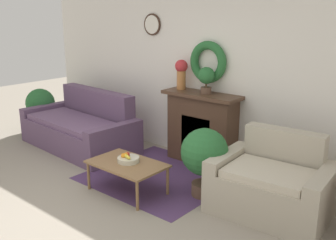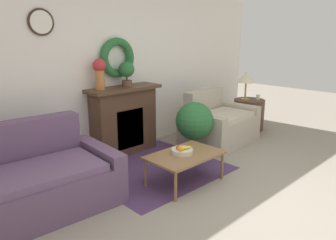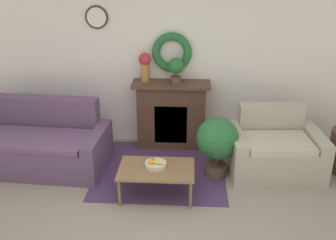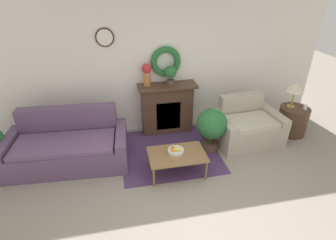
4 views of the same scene
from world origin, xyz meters
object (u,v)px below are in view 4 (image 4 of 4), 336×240
Objects in this scene: table_lamp at (296,87)px; coffee_table at (177,156)px; couch_left at (68,146)px; potted_plant_on_mantel at (171,73)px; fruit_bowl at (175,151)px; mug at (305,107)px; vase_on_mantel_left at (147,73)px; potted_plant_floor_by_loveseat at (212,126)px; fireplace at (167,108)px; loveseat_right at (246,127)px; side_table_by_loveseat at (292,120)px.

coffee_table is at bearing -162.15° from table_lamp.
potted_plant_on_mantel is (1.98, 0.69, 0.97)m from couch_left.
mug is at bearing 12.78° from fruit_bowl.
coffee_table is 0.08m from fruit_bowl.
vase_on_mantel_left is at bearing 177.51° from potted_plant_on_mantel.
vase_on_mantel_left reaches higher than potted_plant_on_mantel.
mug is 0.11× the size of potted_plant_floor_by_loveseat.
couch_left is at bearing 159.64° from fruit_bowl.
coffee_table is (-0.11, -1.40, -0.18)m from fireplace.
couch_left reaches higher than loveseat_right.
couch_left reaches higher than potted_plant_floor_by_loveseat.
side_table_by_loveseat is 1.91m from potted_plant_floor_by_loveseat.
fireplace is at bearing 127.21° from potted_plant_floor_by_loveseat.
potted_plant_floor_by_loveseat is at bearing -172.68° from side_table_by_loveseat.
fireplace is 0.75m from potted_plant_on_mantel.
couch_left is at bearing 176.34° from potted_plant_floor_by_loveseat.
side_table_by_loveseat is (2.54, -0.63, -0.24)m from fireplace.
potted_plant_floor_by_loveseat is (-1.80, -0.30, -0.49)m from table_lamp.
mug is (2.67, -0.73, 0.10)m from fireplace.
loveseat_right is 4.83× the size of fruit_bowl.
potted_plant_floor_by_loveseat is (0.78, 0.53, 0.18)m from coffee_table.
potted_plant_floor_by_loveseat is (-0.80, -0.16, 0.21)m from loveseat_right.
couch_left is 5.62× the size of potted_plant_on_mantel.
side_table_by_loveseat is at bearing -0.14° from loveseat_right.
couch_left is 2.24× the size of coffee_table.
potted_plant_floor_by_loveseat is at bearing -172.68° from loveseat_right.
potted_plant_floor_by_loveseat is (0.66, -0.87, -0.01)m from fireplace.
side_table_by_loveseat is at bearing -12.23° from vase_on_mantel_left.
fireplace is 2.16× the size of table_lamp.
vase_on_mantel_left is (-2.86, 0.58, 0.29)m from table_lamp.
fireplace is 1.39× the size of potted_plant_floor_by_loveseat.
fireplace reaches higher than couch_left.
loveseat_right is 3.00× the size of vase_on_mantel_left.
vase_on_mantel_left reaches higher than fireplace.
coffee_table is at bearing -78.83° from vase_on_mantel_left.
side_table_by_loveseat is at bearing 142.13° from mug.
couch_left is at bearing -160.76° from potted_plant_on_mantel.
table_lamp reaches higher than loveseat_right.
loveseat_right is 2.42× the size of table_lamp.
table_lamp is (1.00, 0.14, 0.70)m from loveseat_right.
table_lamp is at bearing 141.34° from side_table_by_loveseat.
fruit_bowl is 2.94× the size of mug.
vase_on_mantel_left reaches higher than table_lamp.
vase_on_mantel_left is at bearing 101.17° from coffee_table.
table_lamp is (2.58, 0.83, 0.67)m from coffee_table.
coffee_table is at bearing -62.64° from fruit_bowl.
vase_on_mantel_left is 0.46m from potted_plant_on_mantel.
mug is (0.13, -0.10, 0.34)m from side_table_by_loveseat.
mug is at bearing -15.33° from fireplace.
table_lamp is at bearing 3.47° from loveseat_right.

